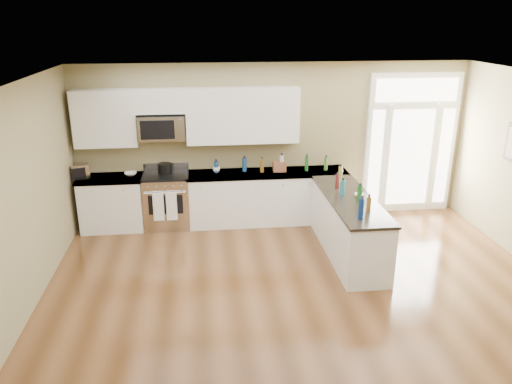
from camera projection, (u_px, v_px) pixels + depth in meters
ground at (323, 346)px, 5.68m from camera, size 8.00×8.00×0.00m
room_shell at (331, 206)px, 5.11m from camera, size 8.00×8.00×8.00m
back_cabinet_left at (113, 205)px, 8.69m from camera, size 1.10×0.66×0.94m
back_cabinet_right at (267, 199)px, 8.97m from camera, size 2.85×0.66×0.94m
peninsula_cabinet at (348, 228)px, 7.73m from camera, size 0.69×2.32×0.94m
upper_cabinet_left at (105, 118)px, 8.32m from camera, size 1.04×0.33×0.95m
upper_cabinet_right at (243, 116)px, 8.57m from camera, size 1.94×0.33×0.95m
upper_cabinet_short at (160, 101)px, 8.33m from camera, size 0.82×0.33×0.40m
microwave at (162, 127)px, 8.44m from camera, size 0.78×0.41×0.42m
entry_door at (410, 144)px, 9.21m from camera, size 1.70×0.10×2.60m
kitchen_range at (167, 200)px, 8.77m from camera, size 0.79×0.70×1.08m
stockpot at (165, 168)px, 8.67m from camera, size 0.28×0.28×0.19m
toaster_oven at (80, 171)px, 8.43m from camera, size 0.34×0.29×0.25m
cardboard_box at (279, 166)px, 8.82m from camera, size 0.23×0.16×0.18m
bowl_left at (131, 174)px, 8.61m from camera, size 0.23×0.23×0.05m
bowl_peninsula at (360, 195)px, 7.60m from camera, size 0.17×0.17×0.05m
cup_counter at (216, 169)px, 8.78m from camera, size 0.17×0.17×0.10m
counter_bottles at (310, 177)px, 8.11m from camera, size 2.14×2.45×0.30m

